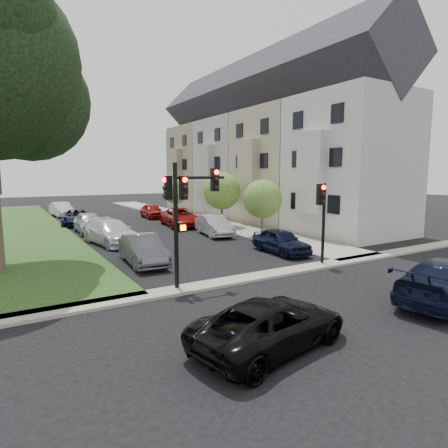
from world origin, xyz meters
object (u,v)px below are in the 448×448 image
traffic_signal_secondary (322,209)px  car_parked_6 (112,232)px  car_parked_3 (152,211)px  car_parked_9 (62,209)px  small_tree_b (222,191)px  car_parked_8 (76,217)px  car_parked_5 (143,250)px  car_cross_near (271,324)px  car_parked_7 (89,223)px  car_parked_1 (214,225)px  car_parked_2 (180,217)px  car_parked_0 (281,241)px  traffic_signal_main (185,203)px  small_tree_a (263,199)px  small_tree_c (176,191)px

traffic_signal_secondary → car_parked_6: size_ratio=0.76×
car_parked_3 → traffic_signal_secondary: bearing=-85.3°
car_parked_9 → traffic_signal_secondary: bearing=-81.0°
small_tree_b → car_parked_8: (-10.05, 8.02, -2.37)m
car_parked_8 → car_parked_5: bearing=-78.4°
car_parked_5 → car_cross_near: bearing=-87.0°
car_parked_7 → car_parked_1: bearing=-37.5°
traffic_signal_secondary → car_parked_9: (-7.81, 29.21, -2.06)m
car_parked_7 → car_parked_8: car_parked_7 is taller
car_parked_2 → car_parked_0: bearing=-80.2°
car_cross_near → car_parked_5: size_ratio=1.03×
car_parked_3 → car_parked_8: car_parked_3 is taller
small_tree_b → traffic_signal_main: bearing=-125.6°
car_parked_7 → car_parked_8: 5.02m
traffic_signal_secondary → car_parked_6: (-7.32, 10.89, -2.03)m
car_parked_5 → car_parked_6: 6.13m
car_parked_7 → car_parked_9: size_ratio=1.02×
small_tree_a → car_parked_8: bearing=126.5°
small_tree_b → car_parked_3: size_ratio=1.09×
small_tree_b → car_parked_7: bearing=163.3°
car_parked_0 → car_parked_8: car_parked_0 is taller
small_tree_a → car_cross_near: size_ratio=0.89×
car_parked_6 → car_parked_7: car_parked_7 is taller
car_parked_2 → car_parked_3: bearing=98.3°
car_parked_3 → car_parked_0: bearing=-84.7°
car_parked_2 → car_parked_8: bearing=152.9°
car_cross_near → car_parked_0: 11.71m
traffic_signal_main → car_cross_near: size_ratio=1.07×
car_parked_0 → car_parked_9: 27.19m
car_cross_near → car_parked_3: car_parked_3 is taller
traffic_signal_secondary → car_cross_near: size_ratio=0.88×
small_tree_a → car_parked_3: small_tree_a is taller
small_tree_b → car_parked_1: 4.49m
car_parked_3 → car_parked_7: car_parked_7 is taller
small_tree_a → small_tree_c: size_ratio=1.02×
small_tree_c → car_parked_1: bearing=-101.2°
car_parked_2 → car_parked_9: (-7.66, 13.06, -0.03)m
car_parked_6 → car_parked_8: car_parked_6 is taller
car_parked_0 → car_parked_5: car_parked_5 is taller
car_parked_3 → car_cross_near: bearing=-100.0°
small_tree_b → car_parked_9: size_ratio=1.02×
traffic_signal_main → car_parked_6: 11.16m
car_parked_5 → small_tree_a: bearing=21.9°
small_tree_a → car_parked_0: bearing=-115.1°
traffic_signal_main → car_parked_3: 24.22m
car_parked_5 → car_parked_1: bearing=41.9°
small_tree_b → traffic_signal_secondary: (-2.38, -13.48, -0.25)m
small_tree_b → car_parked_5: 13.27m
car_parked_2 → car_parked_7: 7.44m
small_tree_b → car_parked_2: 4.33m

